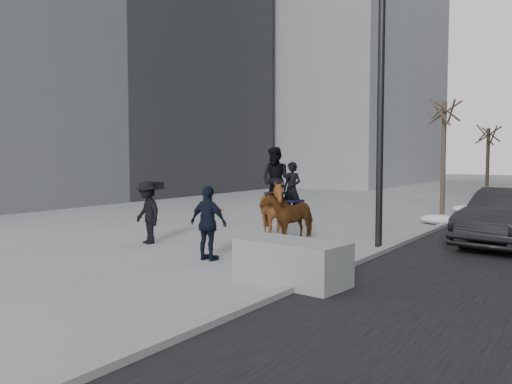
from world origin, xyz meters
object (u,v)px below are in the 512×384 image
Objects in this scene: mounted_left at (290,213)px; mounted_right at (274,204)px; car_near at (510,217)px; planter at (292,262)px.

mounted_right is at bearing -158.23° from mounted_left.
mounted_left is at bearing -143.15° from car_near.
car_near is 6.47m from mounted_right.
planter is 5.06m from mounted_right.
car_near is at bearing 28.30° from mounted_right.
mounted_right is at bearing 125.62° from planter.
planter is 4.94m from mounted_left.
planter is 7.66m from car_near.
mounted_left is (-5.27, -2.89, 0.07)m from car_near.
mounted_left is at bearing 21.77° from mounted_right.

